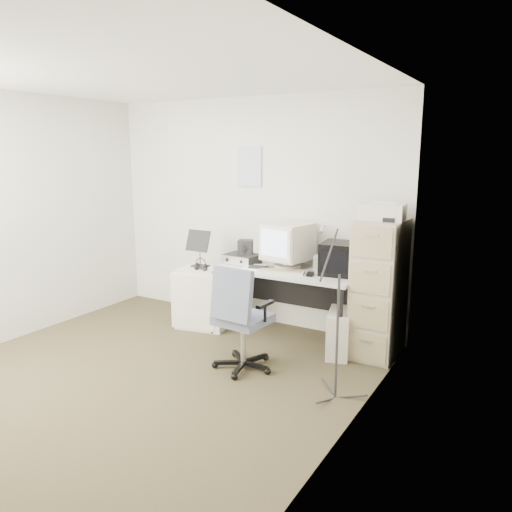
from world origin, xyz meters
The scene contains 23 objects.
floor centered at (0.00, 0.00, -0.01)m, with size 3.60×3.60×0.01m, color #37311F.
ceiling centered at (0.00, 0.00, 2.50)m, with size 3.60×3.60×0.01m, color white.
wall_back centered at (0.00, 1.80, 1.25)m, with size 3.60×0.02×2.50m, color silver.
wall_left centered at (-1.80, 0.00, 1.25)m, with size 0.02×3.60×2.50m, color silver.
wall_right centered at (1.80, 0.00, 1.25)m, with size 0.02×3.60×2.50m, color silver.
wall_calendar centered at (-0.02, 1.79, 1.75)m, with size 0.30×0.02×0.44m, color white.
filing_cabinet centered at (1.58, 1.48, 0.65)m, with size 0.40×0.60×1.30m, color #A59D8B.
printer centered at (1.58, 1.46, 1.38)m, with size 0.39×0.27×0.15m, color silver.
desk centered at (0.63, 1.45, 0.36)m, with size 1.50×0.70×0.73m, color #B2B2B2.
crt_monitor centered at (0.59, 1.53, 0.96)m, with size 0.42×0.44×0.46m, color silver.
crt_tv centered at (1.17, 1.53, 0.89)m, with size 0.35×0.37×0.32m, color black.
desk_speaker centered at (0.91, 1.59, 0.80)m, with size 0.08×0.08×0.15m, color beige.
keyboard centered at (0.65, 1.26, 0.74)m, with size 0.46×0.16×0.03m, color silver.
mouse centered at (0.94, 1.32, 0.75)m, with size 0.06×0.10×0.03m, color black.
radio_receiver centered at (0.09, 1.45, 0.78)m, with size 0.36×0.25×0.10m, color black.
radio_speaker centered at (0.11, 1.48, 0.91)m, with size 0.15×0.14×0.15m, color black.
papers centered at (0.33, 1.29, 0.74)m, with size 0.22×0.29×0.02m, color white.
pc_tower centered at (1.27, 1.29, 0.21)m, with size 0.20×0.46×0.43m, color silver.
office_chair centered at (0.65, 0.56, 0.48)m, with size 0.55×0.55×0.96m, color #484E62.
side_cart centered at (-0.31, 1.29, 0.33)m, with size 0.53×0.43×0.66m, color silver.
music_stand centered at (-0.40, 1.34, 0.87)m, with size 0.29×0.15×0.42m, color black.
headphones centered at (-0.28, 1.20, 0.71)m, with size 0.14×0.14×0.03m, color black.
mic_stand centered at (1.56, 0.46, 0.66)m, with size 0.02×0.02×1.31m, color black.
Camera 1 is at (2.86, -3.01, 1.91)m, focal length 35.00 mm.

